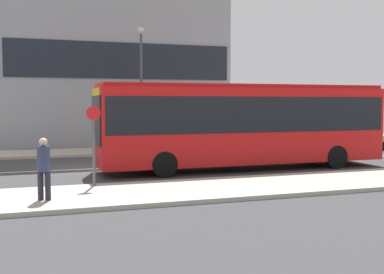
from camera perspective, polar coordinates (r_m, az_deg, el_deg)
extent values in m
plane|color=#3A3A3D|center=(20.30, -11.57, -3.71)|extent=(120.00, 120.00, 0.00)
cube|color=#B2A899|center=(14.20, -8.27, -6.75)|extent=(44.00, 3.50, 0.13)
cube|color=#B2A899|center=(26.47, -13.33, -1.79)|extent=(44.00, 3.50, 0.13)
cube|color=silver|center=(20.30, -11.57, -3.69)|extent=(41.80, 0.16, 0.01)
cube|color=#1E232D|center=(30.08, -8.16, 8.95)|extent=(13.77, 0.08, 2.20)
cube|color=red|center=(19.76, 6.17, 1.42)|extent=(11.91, 2.41, 3.00)
cube|color=black|center=(19.75, 6.18, 2.73)|extent=(11.67, 2.44, 1.38)
cube|color=red|center=(19.75, 6.21, 5.98)|extent=(11.73, 2.21, 0.14)
cube|color=black|center=(18.04, -11.27, 1.97)|extent=(0.05, 2.12, 1.80)
cube|color=yellow|center=(18.03, -11.32, 5.22)|extent=(0.04, 1.68, 0.32)
cylinder|color=black|center=(17.57, -3.30, -3.26)|extent=(0.96, 0.28, 0.96)
cylinder|color=black|center=(19.66, -5.03, -2.48)|extent=(0.96, 0.28, 0.96)
cylinder|color=black|center=(20.80, 16.69, -2.28)|extent=(0.96, 0.28, 0.96)
cylinder|color=black|center=(22.60, 13.47, -1.72)|extent=(0.96, 0.28, 0.96)
cube|color=silver|center=(29.62, 19.13, -0.47)|extent=(4.12, 1.71, 0.68)
cube|color=#21262B|center=(29.51, 18.97, 0.66)|extent=(2.27, 1.50, 0.50)
cylinder|color=black|center=(31.03, 20.11, -0.64)|extent=(0.60, 0.18, 0.60)
cylinder|color=black|center=(28.26, 18.04, -1.03)|extent=(0.60, 0.18, 0.60)
cylinder|color=black|center=(29.48, 16.25, -0.79)|extent=(0.60, 0.18, 0.60)
cylinder|color=#23232D|center=(13.47, -17.51, -5.54)|extent=(0.15, 0.15, 0.77)
cylinder|color=#23232D|center=(13.40, -16.71, -5.57)|extent=(0.15, 0.15, 0.77)
cylinder|color=#2D3856|center=(13.34, -17.18, -2.49)|extent=(0.34, 0.34, 0.67)
sphere|color=beige|center=(13.30, -17.22, -0.58)|extent=(0.22, 0.22, 0.22)
cylinder|color=#4C4C51|center=(15.28, -11.58, -0.96)|extent=(0.09, 0.09, 2.54)
cylinder|color=red|center=(15.17, -11.61, 2.78)|extent=(0.44, 0.03, 0.44)
cylinder|color=#4C4C51|center=(25.81, -6.02, 5.28)|extent=(0.14, 0.14, 6.28)
sphere|color=silver|center=(26.08, -6.08, 12.42)|extent=(0.36, 0.36, 0.36)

